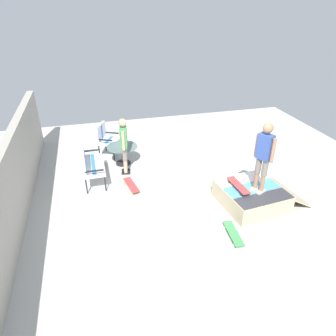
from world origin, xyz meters
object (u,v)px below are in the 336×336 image
patio_table (122,151)px  patio_bench (89,161)px  patio_chair_near_house (105,137)px  skateboard_spare (233,233)px  skate_ramp (252,196)px  skateboard_on_ramp (238,185)px  person_watching (124,143)px  skateboard_by_bench (131,185)px  person_skater (264,153)px

patio_table → patio_bench: bearing=129.6°
patio_chair_near_house → skateboard_spare: patio_chair_near_house is taller
patio_bench → patio_table: size_ratio=1.39×
skate_ramp → skateboard_spare: size_ratio=2.60×
skate_ramp → skateboard_on_ramp: size_ratio=2.61×
person_watching → skateboard_by_bench: bearing=-178.5°
patio_chair_near_house → patio_table: patio_chair_near_house is taller
patio_bench → person_watching: person_watching is taller
patio_bench → patio_table: patio_bench is taller
patio_chair_near_house → skateboard_spare: bearing=-154.1°
patio_bench → person_watching: bearing=-75.3°
patio_bench → skateboard_on_ramp: patio_bench is taller
skate_ramp → person_watching: (2.31, 2.72, 0.70)m
person_skater → skateboard_on_ramp: bearing=63.0°
person_watching → person_skater: 3.73m
skateboard_on_ramp → patio_table: bearing=40.0°
patio_table → skate_ramp: bearing=-136.4°
person_watching → skateboard_by_bench: person_watching is taller
person_skater → skateboard_spare: bearing=130.7°
patio_bench → skateboard_on_ramp: 3.89m
skateboard_by_bench → skateboard_spare: size_ratio=1.01×
patio_chair_near_house → patio_bench: bearing=160.4°
person_skater → skateboard_on_ramp: 0.99m
patio_table → skateboard_spare: size_ratio=1.11×
skateboard_spare → skate_ramp: bearing=-43.5°
person_watching → skate_ramp: bearing=-130.3°
person_watching → skateboard_on_ramp: person_watching is taller
patio_bench → skateboard_spare: patio_bench is taller
patio_bench → skateboard_by_bench: 1.29m
patio_table → skateboard_by_bench: size_ratio=1.09×
patio_chair_near_house → skateboard_by_bench: (-2.15, -0.46, -0.53)m
skate_ramp → patio_bench: (2.05, 3.71, 0.38)m
person_watching → patio_table: bearing=0.6°
skateboard_by_bench → skateboard_spare: 3.01m
patio_table → skateboard_by_bench: (-1.41, -0.03, -0.32)m
skateboard_spare → skateboard_on_ramp: skateboard_on_ramp is taller
skateboard_on_ramp → patio_bench: bearing=59.1°
person_watching → person_skater: (-2.46, -2.75, 0.50)m
skate_ramp → skateboard_on_ramp: bearing=81.8°
person_watching → skateboard_spare: size_ratio=1.98×
patio_bench → skateboard_spare: (-3.03, -2.78, -0.53)m
patio_chair_near_house → person_watching: 1.40m
person_skater → patio_bench: bearing=59.5°
skateboard_by_bench → skateboard_on_ramp: size_ratio=1.01×
patio_table → person_skater: bearing=-137.6°
skate_ramp → patio_chair_near_house: (3.61, 3.16, 0.38)m
skate_ramp → skateboard_spare: (-0.98, 0.93, -0.15)m
skate_ramp → skateboard_by_bench: 3.07m
skate_ramp → skateboard_by_bench: size_ratio=2.57×
patio_bench → patio_table: (0.81, -0.98, -0.21)m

